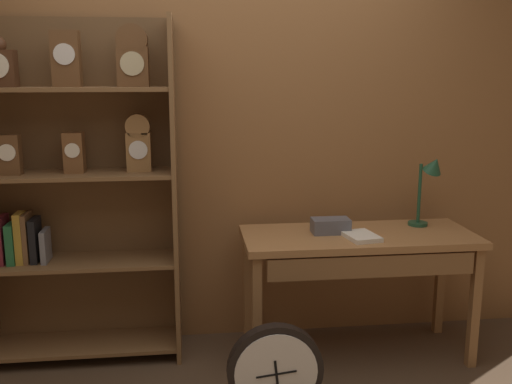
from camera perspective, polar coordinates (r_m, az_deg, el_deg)
back_wood_panel at (r=3.50m, az=-2.89°, el=6.01°), size 4.80×0.05×2.60m
bookshelf at (r=3.39m, az=-17.48°, el=0.69°), size 1.11×0.35×1.95m
workbench at (r=3.36m, az=10.24°, el=-5.74°), size 1.33×0.55×0.75m
desk_lamp at (r=3.53m, az=16.87°, el=1.26°), size 0.19×0.19×0.44m
toolbox_small at (r=3.33m, az=7.41°, el=-3.35°), size 0.22×0.12×0.08m
open_repair_manual at (r=3.25m, az=10.38°, el=-4.35°), size 0.20×0.25×0.02m
round_clock_large at (r=2.85m, az=1.92°, el=-17.55°), size 0.46×0.11×0.50m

